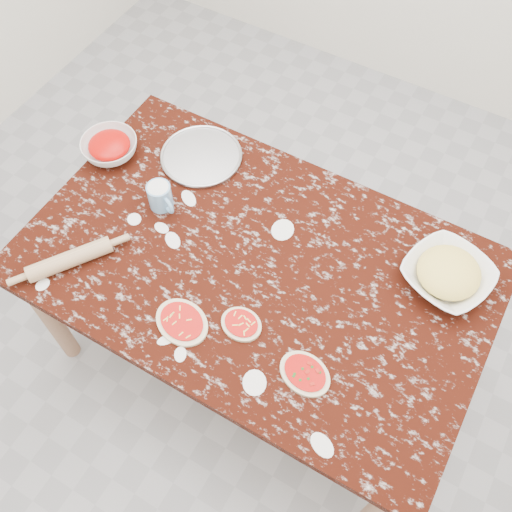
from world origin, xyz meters
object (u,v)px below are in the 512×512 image
object	(u,v)px
pizza_tray	(201,157)
flour_mug	(161,196)
rolling_pin	(70,259)
sauce_bowl	(110,148)
worktable	(256,276)
cheese_bowl	(447,275)

from	to	relation	value
pizza_tray	flour_mug	size ratio (longest dim) A/B	2.45
flour_mug	rolling_pin	size ratio (longest dim) A/B	0.43
sauce_bowl	flour_mug	xyz separation A→B (m)	(0.32, -0.11, 0.02)
flour_mug	sauce_bowl	bearing A→B (deg)	161.02
worktable	flour_mug	world-z (taller)	flour_mug
pizza_tray	sauce_bowl	size ratio (longest dim) A/B	1.43
pizza_tray	flour_mug	xyz separation A→B (m)	(0.00, -0.27, 0.05)
worktable	rolling_pin	distance (m)	0.64
cheese_bowl	rolling_pin	size ratio (longest dim) A/B	0.97
sauce_bowl	worktable	bearing A→B (deg)	-11.84
sauce_bowl	cheese_bowl	size ratio (longest dim) A/B	0.77
flour_mug	rolling_pin	distance (m)	0.38
worktable	flour_mug	bearing A→B (deg)	173.78
pizza_tray	flour_mug	bearing A→B (deg)	-89.77
worktable	pizza_tray	size ratio (longest dim) A/B	5.17
sauce_bowl	rolling_pin	distance (m)	0.51
cheese_bowl	flour_mug	world-z (taller)	flour_mug
pizza_tray	worktable	bearing A→B (deg)	-36.29
worktable	rolling_pin	xyz separation A→B (m)	(-0.55, -0.32, 0.11)
worktable	sauce_bowl	world-z (taller)	sauce_bowl
sauce_bowl	flour_mug	world-z (taller)	flour_mug
worktable	cheese_bowl	distance (m)	0.65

